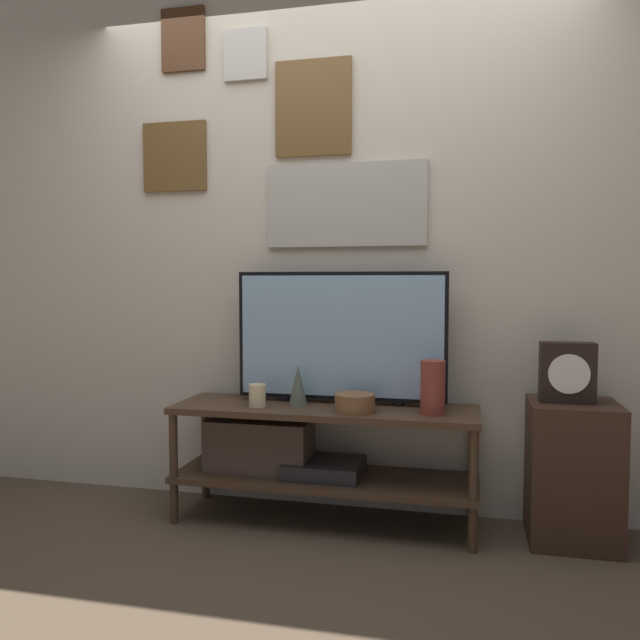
{
  "coord_description": "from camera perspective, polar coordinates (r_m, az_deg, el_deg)",
  "views": [
    {
      "loc": [
        0.65,
        -2.58,
        1.14
      ],
      "look_at": [
        -0.02,
        0.25,
        0.96
      ],
      "focal_mm": 35.0,
      "sensor_mm": 36.0,
      "label": 1
    }
  ],
  "objects": [
    {
      "name": "ground_plane",
      "position": [
        2.89,
        -0.81,
        -19.71
      ],
      "size": [
        12.0,
        12.0,
        0.0
      ],
      "primitive_type": "plane",
      "color": "#4C3D2D"
    },
    {
      "name": "wall_back",
      "position": [
        3.17,
        1.36,
        7.49
      ],
      "size": [
        6.4,
        0.08,
        2.7
      ],
      "color": "beige",
      "rests_on": "ground_plane"
    },
    {
      "name": "media_console",
      "position": [
        3.04,
        -1.92,
        -11.58
      ],
      "size": [
        1.43,
        0.42,
        0.55
      ],
      "color": "#422D1E",
      "rests_on": "ground_plane"
    },
    {
      "name": "television",
      "position": [
        2.99,
        1.88,
        -1.48
      ],
      "size": [
        1.02,
        0.05,
        0.63
      ],
      "color": "black",
      "rests_on": "media_console"
    },
    {
      "name": "vase_tall_ceramic",
      "position": [
        2.82,
        10.26,
        -6.08
      ],
      "size": [
        0.11,
        0.11,
        0.24
      ],
      "color": "brown",
      "rests_on": "media_console"
    },
    {
      "name": "vase_wide_bowl",
      "position": [
        2.84,
        3.2,
        -7.57
      ],
      "size": [
        0.18,
        0.18,
        0.08
      ],
      "color": "brown",
      "rests_on": "media_console"
    },
    {
      "name": "vase_slim_bronze",
      "position": [
        2.97,
        -2.01,
        -5.96
      ],
      "size": [
        0.09,
        0.09,
        0.2
      ],
      "color": "#4C5647",
      "rests_on": "media_console"
    },
    {
      "name": "candle_jar",
      "position": [
        2.97,
        -5.75,
        -6.88
      ],
      "size": [
        0.08,
        0.08,
        0.11
      ],
      "color": "beige",
      "rests_on": "media_console"
    },
    {
      "name": "side_table",
      "position": [
        3.02,
        22.09,
        -12.76
      ],
      "size": [
        0.37,
        0.36,
        0.62
      ],
      "color": "#382319",
      "rests_on": "ground_plane"
    },
    {
      "name": "mantel_clock",
      "position": [
        2.92,
        21.67,
        -4.47
      ],
      "size": [
        0.23,
        0.11,
        0.26
      ],
      "color": "black",
      "rests_on": "side_table"
    }
  ]
}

